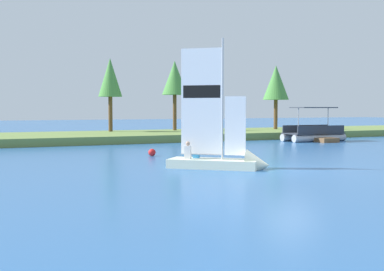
{
  "coord_description": "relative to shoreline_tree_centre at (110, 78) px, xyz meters",
  "views": [
    {
      "loc": [
        -13.08,
        -18.0,
        2.71
      ],
      "look_at": [
        -1.28,
        7.38,
        1.2
      ],
      "focal_mm": 47.62,
      "sensor_mm": 36.0,
      "label": 1
    }
  ],
  "objects": [
    {
      "name": "ground_plane",
      "position": [
        0.42,
        -26.65,
        -5.39
      ],
      "size": [
        200.0,
        200.0,
        0.0
      ],
      "primitive_type": "plane",
      "color": "#2D609E"
    },
    {
      "name": "shore_bank",
      "position": [
        0.42,
        -3.01,
        -5.09
      ],
      "size": [
        80.0,
        10.19,
        0.6
      ],
      "primitive_type": "cube",
      "color": "olive",
      "rests_on": "ground"
    },
    {
      "name": "shoreline_tree_centre",
      "position": [
        0.0,
        0.0,
        0.0
      ],
      "size": [
        2.13,
        2.13,
        6.6
      ],
      "color": "brown",
      "rests_on": "shore_bank"
    },
    {
      "name": "shoreline_tree_midright",
      "position": [
        6.22,
        -0.16,
        0.12
      ],
      "size": [
        2.39,
        2.39,
        6.57
      ],
      "color": "brown",
      "rests_on": "shore_bank"
    },
    {
      "name": "shoreline_tree_right",
      "position": [
        16.55,
        -1.81,
        -0.17
      ],
      "size": [
        2.59,
        2.59,
        6.39
      ],
      "color": "brown",
      "rests_on": "shore_bank"
    },
    {
      "name": "wooden_dock",
      "position": [
        14.01,
        -10.45,
        -5.21
      ],
      "size": [
        1.54,
        5.7,
        0.36
      ],
      "primitive_type": "cube",
      "color": "brown",
      "rests_on": "ground"
    },
    {
      "name": "sailboat",
      "position": [
        -1.58,
        -24.82,
        -4.94
      ],
      "size": [
        4.35,
        4.09,
        6.28
      ],
      "rotation": [
        0.0,
        0.0,
        -0.73
      ],
      "color": "silver",
      "rests_on": "ground"
    },
    {
      "name": "pontoon_boat",
      "position": [
        14.01,
        -10.98,
        -4.73
      ],
      "size": [
        5.14,
        2.25,
        2.8
      ],
      "rotation": [
        0.0,
        0.0,
        0.02
      ],
      "color": "#B2B2B7",
      "rests_on": "ground"
    },
    {
      "name": "channel_buoy",
      "position": [
        -2.64,
        -17.75,
        -5.18
      ],
      "size": [
        0.42,
        0.42,
        0.42
      ],
      "primitive_type": "sphere",
      "color": "red",
      "rests_on": "ground"
    }
  ]
}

